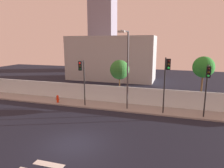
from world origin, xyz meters
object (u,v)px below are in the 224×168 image
at_px(traffic_light_center, 166,74).
at_px(street_lamp_curbside, 127,65).
at_px(roadside_tree_leftmost, 120,70).
at_px(traffic_light_left, 82,74).
at_px(roadside_tree_midleft, 203,67).
at_px(traffic_light_right, 207,81).
at_px(fire_hydrant, 58,98).

bearing_deg(traffic_light_center, street_lamp_curbside, 169.47).
xyz_separation_m(traffic_light_center, roadside_tree_leftmost, (-5.27, 4.17, -0.34)).
xyz_separation_m(traffic_light_left, traffic_light_center, (8.07, -0.26, 0.34)).
height_order(roadside_tree_leftmost, roadside_tree_midleft, roadside_tree_midleft).
height_order(traffic_light_right, street_lamp_curbside, street_lamp_curbside).
xyz_separation_m(street_lamp_curbside, fire_hydrant, (-7.71, 0.11, -3.96)).
bearing_deg(traffic_light_center, traffic_light_left, 178.12).
bearing_deg(traffic_light_right, fire_hydrant, 176.96).
relative_size(traffic_light_center, roadside_tree_midleft, 0.98).
bearing_deg(street_lamp_curbside, traffic_light_right, -5.53).
xyz_separation_m(traffic_light_left, roadside_tree_leftmost, (2.79, 3.90, -0.00)).
relative_size(traffic_light_center, street_lamp_curbside, 0.69).
relative_size(fire_hydrant, roadside_tree_midleft, 0.15).
xyz_separation_m(traffic_light_center, fire_hydrant, (-11.35, 0.79, -3.31)).
xyz_separation_m(traffic_light_center, traffic_light_right, (3.25, 0.01, -0.36)).
xyz_separation_m(roadside_tree_leftmost, roadside_tree_midleft, (8.69, 0.00, 0.60)).
height_order(traffic_light_left, roadside_tree_midleft, roadside_tree_midleft).
distance_m(street_lamp_curbside, roadside_tree_leftmost, 3.98).
distance_m(traffic_light_left, traffic_light_center, 8.08).
height_order(street_lamp_curbside, fire_hydrant, street_lamp_curbside).
bearing_deg(traffic_light_left, roadside_tree_midleft, 18.77).
bearing_deg(traffic_light_right, street_lamp_curbside, 174.47).
xyz_separation_m(fire_hydrant, roadside_tree_leftmost, (6.08, 3.38, 2.96)).
distance_m(traffic_light_center, roadside_tree_leftmost, 6.73).
bearing_deg(roadside_tree_midleft, roadside_tree_leftmost, 180.00).
distance_m(traffic_light_left, fire_hydrant, 4.46).
bearing_deg(traffic_light_center, fire_hydrant, 176.04).
relative_size(traffic_light_left, roadside_tree_midleft, 0.89).
xyz_separation_m(traffic_light_left, street_lamp_curbside, (4.43, 0.41, 1.00)).
distance_m(street_lamp_curbside, fire_hydrant, 8.67).
bearing_deg(street_lamp_curbside, roadside_tree_midleft, 26.32).
xyz_separation_m(traffic_light_left, traffic_light_right, (11.32, -0.25, -0.01)).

